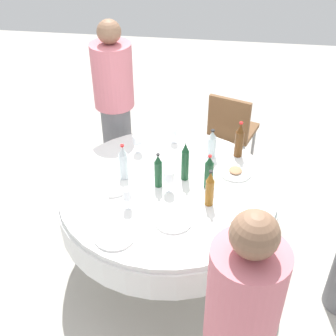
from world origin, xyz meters
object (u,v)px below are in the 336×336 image
Objects in this scene: dining_table at (168,202)px; wine_glass_front at (137,140)px; plate_right at (115,236)px; person_inner at (115,109)px; bottle_dark_green_outer at (185,162)px; wine_glass_outer at (174,132)px; person_left at (239,333)px; bottle_dark_green_inner at (209,172)px; bottle_clear_east at (123,163)px; bottle_amber_far at (210,189)px; wine_glass_rear at (169,177)px; bottle_dark_green_left at (158,171)px; plate_south at (235,172)px; chair_far at (231,128)px; plate_west at (173,220)px; wine_glass_far at (127,195)px; bottle_brown_front at (239,140)px.

wine_glass_front reaches higher than dining_table.
person_inner reaches higher than plate_right.
bottle_dark_green_outer is 0.50m from wine_glass_outer.
bottle_dark_green_inner is at bearing -102.89° from person_left.
bottle_clear_east is (0.06, 0.33, 0.28)m from dining_table.
bottle_amber_far is 1.35m from person_inner.
wine_glass_rear is 0.11× the size of person_left.
wine_glass_rear is at bearing 69.47° from bottle_amber_far.
bottle_dark_green_inner is 1.62× the size of wine_glass_rear.
bottle_amber_far is (-0.26, -0.19, -0.02)m from bottle_dark_green_outer.
bottle_dark_green_left is 1.15× the size of plate_south.
dining_table is at bearing 14.17° from wine_glass_rear.
bottle_dark_green_inner reaches higher than chair_far.
plate_west is 0.29× the size of chair_far.
bottle_clear_east is at bearing 96.09° from bottle_dark_green_outer.
wine_glass_rear is at bearing -176.21° from wine_glass_outer.
bottle_dark_green_inner is at bearing -112.76° from bottle_dark_green_outer.
bottle_dark_green_outer is (0.11, -0.11, 0.29)m from dining_table.
bottle_amber_far is 0.17× the size of person_inner.
plate_right is (-0.95, -0.04, -0.10)m from wine_glass_front.
plate_west is at bearing -95.40° from person_inner.
bottle_amber_far is at bearing -133.22° from wine_glass_front.
wine_glass_rear is at bearing -120.80° from bottle_dark_green_left.
wine_glass_far reaches higher than dining_table.
wine_glass_rear is 0.70× the size of plate_south.
plate_right is (-0.39, 0.56, -0.12)m from bottle_amber_far.
wine_glass_far is (-0.29, 0.52, -0.02)m from bottle_dark_green_inner.
bottle_dark_green_inner is 0.85× the size of bottle_dark_green_outer.
dining_table is at bearing -42.20° from wine_glass_far.
bottle_brown_front is 0.18× the size of person_inner.
person_left is (-0.63, -0.76, 0.08)m from plate_right.
plate_south is at bearing -55.94° from wine_glass_far.
bottle_brown_front is at bearing -45.42° from wine_glass_far.
wine_glass_outer is 0.64m from wine_glass_rear.
bottle_amber_far is at bearing -78.79° from wine_glass_far.
person_inner is at bearing 42.30° from bottle_dark_green_outer.
bottle_clear_east reaches higher than wine_glass_rear.
bottle_brown_front is 1.18× the size of plate_right.
bottle_clear_east reaches higher than bottle_dark_green_inner.
bottle_clear_east is at bearing 6.57° from plate_right.
bottle_amber_far is at bearing -175.00° from bottle_dark_green_inner.
wine_glass_front is at bearing -111.70° from chair_far.
bottle_brown_front is 1.02m from wine_glass_far.
dining_table is 5.54× the size of bottle_clear_east.
plate_west is at bearing 132.89° from bottle_amber_far.
bottle_clear_east is 0.62m from plate_right.
bottle_amber_far reaches higher than wine_glass_far.
bottle_amber_far is 1.13× the size of plate_west.
chair_far is (1.51, -0.68, -0.33)m from wine_glass_far.
bottle_amber_far reaches higher than plate_south.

